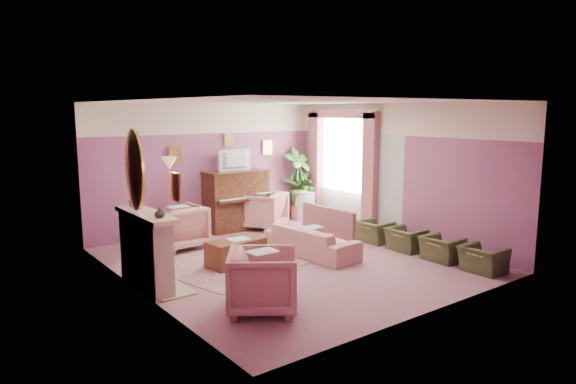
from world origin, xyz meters
TOP-DOWN VIEW (x-y plane):
  - floor at (0.00, 0.00)m, footprint 5.50×6.00m
  - ceiling at (0.00, 0.00)m, footprint 5.50×6.00m
  - wall_back at (0.00, 3.00)m, footprint 5.50×0.02m
  - wall_front at (0.00, -3.00)m, footprint 5.50×0.02m
  - wall_left at (-2.75, 0.00)m, footprint 0.02×6.00m
  - wall_right at (2.75, 0.00)m, footprint 0.02×6.00m
  - picture_rail_band at (0.00, 2.99)m, footprint 5.50×0.01m
  - stripe_panel at (2.73, 1.30)m, footprint 0.01×3.00m
  - fireplace_surround at (-2.59, 0.20)m, footprint 0.30×1.40m
  - fireplace_inset at (-2.49, 0.20)m, footprint 0.18×0.72m
  - fire_ember at (-2.45, 0.20)m, footprint 0.06×0.54m
  - mantel_shelf at (-2.56, 0.20)m, footprint 0.40×1.55m
  - hearth at (-2.39, 0.20)m, footprint 0.55×1.50m
  - mirror_frame at (-2.70, 0.20)m, footprint 0.04×0.72m
  - mirror_glass at (-2.67, 0.20)m, footprint 0.01×0.60m
  - sconce_shade at (-2.62, -0.85)m, footprint 0.20×0.20m
  - piano at (0.50, 2.68)m, footprint 1.40×0.60m
  - piano_keyshelf at (0.50, 2.33)m, footprint 1.30×0.12m
  - piano_keys at (0.50, 2.33)m, footprint 1.20×0.08m
  - piano_top at (0.50, 2.68)m, footprint 1.45×0.65m
  - television at (0.50, 2.63)m, footprint 0.80×0.12m
  - print_back_left at (-0.80, 2.96)m, footprint 0.30×0.03m
  - print_back_right at (1.55, 2.96)m, footprint 0.26×0.03m
  - print_back_mid at (0.50, 2.96)m, footprint 0.22×0.03m
  - print_left_wall at (-2.71, -1.20)m, footprint 0.03×0.28m
  - window_blind at (2.70, 1.55)m, footprint 0.03×1.40m
  - curtain_left at (2.62, 0.63)m, footprint 0.16×0.34m
  - curtain_right at (2.62, 2.47)m, footprint 0.16×0.34m
  - pelmet at (2.62, 1.55)m, footprint 0.16×2.20m
  - mantel_plant at (-2.55, 0.75)m, footprint 0.16×0.16m
  - mantel_vase at (-2.55, -0.30)m, footprint 0.16×0.16m
  - area_rug at (-0.84, 0.36)m, footprint 2.84×2.31m
  - coffee_table at (-0.92, 0.35)m, footprint 1.05×0.61m
  - table_paper at (-0.87, 0.35)m, footprint 0.35×0.28m
  - sofa at (0.50, 0.02)m, footprint 0.62×1.86m
  - sofa_throw at (0.90, 0.02)m, footprint 0.09×1.41m
  - floral_armchair_left at (-1.22, 1.98)m, footprint 0.88×0.88m
  - floral_armchair_right at (1.02, 2.37)m, footprint 0.88×0.88m
  - floral_armchair_front at (-1.70, -1.64)m, footprint 0.88×0.88m
  - olive_chair_a at (2.15, -2.45)m, footprint 0.47×0.67m
  - olive_chair_b at (2.15, -1.63)m, footprint 0.47×0.67m
  - olive_chair_c at (2.15, -0.81)m, footprint 0.47×0.67m
  - olive_chair_d at (2.15, 0.01)m, footprint 0.47×0.67m
  - side_table at (2.39, 2.57)m, footprint 0.52×0.52m
  - side_plant_big at (2.39, 2.57)m, footprint 0.30×0.30m
  - side_plant_small at (2.51, 2.47)m, footprint 0.16×0.16m
  - palm_pot at (2.25, 2.66)m, footprint 0.34×0.34m
  - palm_plant at (2.25, 2.66)m, footprint 0.76×0.76m

SIDE VIEW (x-z plane):
  - floor at x=0.00m, z-range -0.01..0.01m
  - area_rug at x=-0.84m, z-range 0.00..0.01m
  - hearth at x=-2.39m, z-range 0.00..0.02m
  - palm_pot at x=2.25m, z-range 0.00..0.34m
  - fire_ember at x=-2.45m, z-range 0.17..0.27m
  - coffee_table at x=-0.92m, z-range 0.00..0.45m
  - olive_chair_a at x=2.15m, z-range 0.00..0.58m
  - olive_chair_b at x=2.15m, z-range 0.00..0.58m
  - olive_chair_c at x=2.15m, z-range 0.00..0.58m
  - olive_chair_d at x=2.15m, z-range 0.00..0.58m
  - side_table at x=2.39m, z-range 0.00..0.70m
  - sofa at x=0.50m, z-range 0.00..0.75m
  - fireplace_inset at x=-2.49m, z-range 0.06..0.74m
  - table_paper at x=-0.87m, z-range 0.45..0.46m
  - floral_armchair_left at x=-1.22m, z-range 0.00..0.92m
  - floral_armchair_right at x=1.02m, z-range 0.00..0.92m
  - floral_armchair_front at x=-1.70m, z-range 0.00..0.92m
  - fireplace_surround at x=-2.59m, z-range 0.00..1.10m
  - sofa_throw at x=0.90m, z-range 0.34..0.86m
  - piano at x=0.50m, z-range 0.00..1.30m
  - piano_keyshelf at x=0.50m, z-range 0.69..0.75m
  - piano_keys at x=0.50m, z-range 0.75..0.77m
  - side_plant_small at x=2.51m, z-range 0.70..0.98m
  - side_plant_big at x=2.39m, z-range 0.70..1.04m
  - palm_plant at x=2.25m, z-range 0.34..1.78m
  - stripe_panel at x=2.73m, z-range 0.00..2.15m
  - mantel_shelf at x=-2.56m, z-range 1.09..1.16m
  - mantel_vase at x=-2.55m, z-range 1.15..1.31m
  - mantel_plant at x=-2.55m, z-range 1.15..1.43m
  - curtain_left at x=2.62m, z-range 0.00..2.60m
  - curtain_right at x=2.62m, z-range 0.00..2.60m
  - piano_top at x=0.50m, z-range 1.29..1.33m
  - wall_back at x=0.00m, z-range 0.00..2.80m
  - wall_front at x=0.00m, z-range 0.00..2.80m
  - wall_left at x=-2.75m, z-range 0.00..2.80m
  - wall_right at x=2.75m, z-range 0.00..2.80m
  - television at x=0.50m, z-range 1.36..1.84m
  - window_blind at x=2.70m, z-range 0.80..2.60m
  - print_back_left at x=-0.80m, z-range 1.53..1.91m
  - print_left_wall at x=-2.71m, z-range 1.54..1.90m
  - print_back_right at x=1.55m, z-range 1.61..1.95m
  - mirror_frame at x=-2.70m, z-range 1.20..2.40m
  - mirror_glass at x=-2.67m, z-range 1.27..2.33m
  - sconce_shade at x=-2.62m, z-range 1.90..2.06m
  - print_back_mid at x=0.50m, z-range 1.87..2.13m
  - picture_rail_band at x=0.00m, z-range 2.15..2.80m
  - pelmet at x=2.62m, z-range 2.48..2.64m
  - ceiling at x=0.00m, z-range 2.79..2.80m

